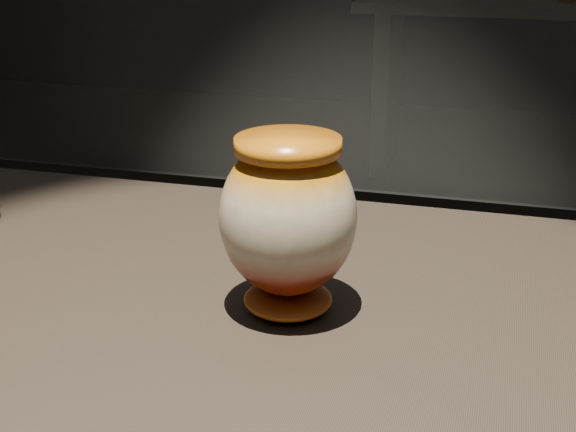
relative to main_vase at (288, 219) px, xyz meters
name	(u,v)px	position (x,y,z in m)	size (l,w,h in m)	color
main_vase	(288,219)	(0.00, 0.00, 0.00)	(0.18, 0.18, 0.20)	maroon
back_shelf	(556,56)	(0.44, 3.49, -0.37)	(2.00, 0.60, 0.90)	black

